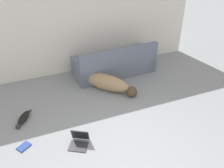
{
  "coord_description": "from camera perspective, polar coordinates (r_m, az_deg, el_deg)",
  "views": [
    {
      "loc": [
        -1.17,
        -2.44,
        3.34
      ],
      "look_at": [
        0.41,
        1.49,
        0.63
      ],
      "focal_mm": 40.0,
      "sensor_mm": 36.0,
      "label": 1
    }
  ],
  "objects": [
    {
      "name": "laptop_open",
      "position": [
        4.62,
        -7.47,
        -12.51
      ],
      "size": [
        0.44,
        0.44,
        0.26
      ],
      "rotation": [
        0.0,
        0.0,
        -0.54
      ],
      "color": "#2D2D33",
      "rests_on": "ground_plane"
    },
    {
      "name": "dog",
      "position": [
        5.89,
        -0.92,
        0.24
      ],
      "size": [
        1.22,
        1.37,
        0.38
      ],
      "rotation": [
        0.0,
        0.0,
        5.43
      ],
      "color": "#A38460",
      "rests_on": "ground_plane"
    },
    {
      "name": "cat",
      "position": [
        5.35,
        -19.66,
        -7.44
      ],
      "size": [
        0.37,
        0.56,
        0.13
      ],
      "rotation": [
        0.0,
        0.0,
        4.17
      ],
      "color": "black",
      "rests_on": "ground_plane"
    },
    {
      "name": "book_blue",
      "position": [
        4.83,
        -19.51,
        -13.33
      ],
      "size": [
        0.28,
        0.26,
        0.02
      ],
      "rotation": [
        0.0,
        0.0,
        0.61
      ],
      "color": "#28428E",
      "rests_on": "ground_plane"
    },
    {
      "name": "couch",
      "position": [
        6.5,
        0.63,
        4.41
      ],
      "size": [
        2.12,
        0.89,
        0.84
      ],
      "rotation": [
        0.0,
        0.0,
        3.18
      ],
      "color": "slate",
      "rests_on": "ground_plane"
    },
    {
      "name": "wall_back",
      "position": [
        6.33,
        -10.42,
        13.41
      ],
      "size": [
        6.86,
        0.06,
        2.62
      ],
      "color": "silver",
      "rests_on": "ground_plane"
    },
    {
      "name": "ground_plane",
      "position": [
        4.3,
        2.42,
        -18.44
      ],
      "size": [
        20.0,
        20.0,
        0.0
      ],
      "primitive_type": "plane",
      "color": "gray"
    }
  ]
}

